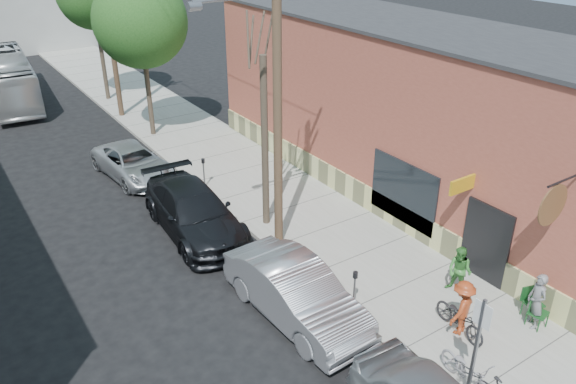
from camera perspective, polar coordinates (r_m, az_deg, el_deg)
ground at (r=15.37m, az=-0.08°, el=-15.07°), size 120.00×120.00×0.00m
sidewalk at (r=25.24m, az=-6.02°, el=2.89°), size 4.50×58.00×0.15m
cafe_building at (r=22.23m, az=12.18°, el=7.99°), size 6.60×20.20×6.61m
sign_post at (r=13.34m, az=18.67°, el=-14.13°), size 0.07×0.45×2.80m
parking_meter_near at (r=15.83m, az=6.80°, el=-9.29°), size 0.14×0.14×1.24m
parking_meter_far at (r=22.72m, az=-8.57°, el=2.42°), size 0.14×0.14×1.24m
utility_pole_near at (r=16.94m, az=-1.25°, el=10.17°), size 3.57×0.28×10.00m
utility_pole_far at (r=31.11m, az=-17.81°, el=16.56°), size 1.80×0.28×10.00m
tree_bare at (r=18.98m, az=-2.37°, el=4.85°), size 0.24×0.24×6.03m
tree_leafy_mid at (r=27.72m, az=-14.77°, el=16.43°), size 4.33×4.33×7.67m
patio_chair_a at (r=17.09m, az=23.66°, el=-10.29°), size 0.63×0.63×0.88m
patio_chair_b at (r=16.78m, az=24.07°, el=-11.13°), size 0.60×0.60×0.88m
patron_grey at (r=16.55m, az=23.92°, el=-10.08°), size 0.57×0.69×1.62m
patron_green at (r=17.10m, az=17.02°, el=-7.67°), size 0.71×0.84×1.53m
cyclist at (r=15.65m, az=17.25°, el=-11.16°), size 1.15×0.84×1.60m
cyclist_bike at (r=15.85m, az=17.08°, el=-12.15°), size 0.78×1.78×0.91m
parked_bike_b at (r=14.40m, az=17.75°, el=-16.95°), size 0.83×1.79×0.91m
car_1 at (r=15.68m, az=0.81°, el=-10.20°), size 1.96×5.07×1.65m
car_2 at (r=19.86m, az=-9.52°, el=-1.98°), size 2.61×5.74×1.63m
car_3 at (r=24.65m, az=-15.43°, el=2.86°), size 2.59×4.81×1.28m
bus at (r=37.12m, az=-26.43°, el=10.27°), size 3.21×10.11×2.77m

